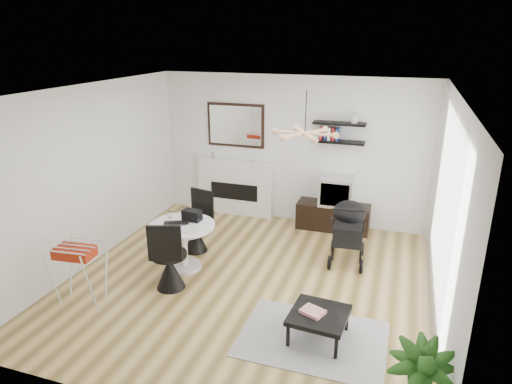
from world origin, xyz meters
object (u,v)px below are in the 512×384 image
(crt_tv, at_px, (337,191))
(fireplace, at_px, (235,180))
(stroller, at_px, (348,233))
(dining_table, at_px, (183,239))
(drying_rack, at_px, (80,272))
(coffee_table, at_px, (319,316))
(tv_console, at_px, (333,216))

(crt_tv, bearing_deg, fireplace, 175.33)
(fireplace, xyz_separation_m, stroller, (2.35, -1.29, -0.24))
(dining_table, xyz_separation_m, stroller, (2.31, 1.05, -0.02))
(fireplace, relative_size, stroller, 2.06)
(crt_tv, height_order, stroller, stroller)
(drying_rack, distance_m, stroller, 3.91)
(dining_table, bearing_deg, fireplace, 91.11)
(drying_rack, bearing_deg, coffee_table, -1.62)
(drying_rack, bearing_deg, dining_table, 50.78)
(tv_console, relative_size, dining_table, 1.32)
(coffee_table, bearing_deg, drying_rack, -175.79)
(crt_tv, height_order, dining_table, crt_tv)
(crt_tv, relative_size, coffee_table, 0.84)
(crt_tv, xyz_separation_m, drying_rack, (-2.78, -3.44, -0.29))
(coffee_table, bearing_deg, dining_table, 155.27)
(fireplace, height_order, coffee_table, fireplace)
(fireplace, bearing_deg, tv_console, -4.67)
(dining_table, bearing_deg, coffee_table, -24.73)
(coffee_table, bearing_deg, tv_console, 96.45)
(stroller, bearing_deg, dining_table, -160.14)
(fireplace, xyz_separation_m, drying_rack, (-0.79, -3.61, -0.24))
(dining_table, height_order, coffee_table, dining_table)
(fireplace, relative_size, drying_rack, 2.55)
(stroller, bearing_deg, crt_tv, 103.57)
(fireplace, xyz_separation_m, coffee_table, (2.31, -3.38, -0.38))
(dining_table, height_order, drying_rack, drying_rack)
(fireplace, bearing_deg, stroller, -28.69)
(fireplace, distance_m, dining_table, 2.34)
(crt_tv, height_order, coffee_table, crt_tv)
(drying_rack, distance_m, coffee_table, 3.11)
(fireplace, height_order, drying_rack, fireplace)
(fireplace, height_order, stroller, fireplace)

